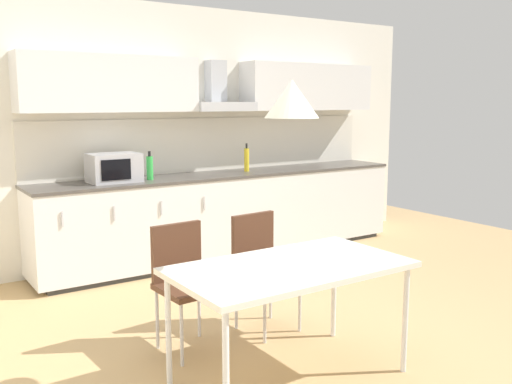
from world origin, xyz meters
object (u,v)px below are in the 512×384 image
Objects in this scene: bottle_yellow at (247,159)px; chair_far_right at (261,259)px; bottle_green at (150,168)px; pendant_lamp at (292,99)px; microwave at (114,168)px; dining_table at (290,272)px; chair_far_left at (184,274)px.

chair_far_right is (-1.11, -1.91, -0.54)m from bottle_yellow.
bottle_green is 2.74m from pendant_lamp.
microwave is 1.67× the size of bottle_green.
pendant_lamp reaches higher than dining_table.
pendant_lamp is (0.12, -2.68, 0.65)m from microwave.
bottle_yellow is 1.10× the size of bottle_green.
microwave is 1.52× the size of bottle_yellow.
pendant_lamp is (0.33, -0.78, 1.19)m from chair_far_left.
chair_far_left reaches higher than dining_table.
chair_far_left is at bearing 179.99° from chair_far_right.
dining_table is at bearing -67.11° from chair_far_left.
pendant_lamp is at bearing -95.25° from bottle_green.
microwave is 0.36m from bottle_green.
bottle_green is at bearing 84.75° from dining_table.
bottle_green is at bearing 73.00° from chair_far_left.
bottle_green is 0.33× the size of chair_far_right.
chair_far_right is at bearing 67.82° from dining_table.
bottle_yellow reaches higher than microwave.
bottle_yellow is at bearing 0.22° from microwave.
chair_far_right is at bearing 67.82° from pendant_lamp.
bottle_yellow reaches higher than chair_far_right.
chair_far_right is at bearing -87.75° from bottle_green.
microwave reaches higher than chair_far_right.
pendant_lamp is (-0.32, -0.78, 1.19)m from chair_far_right.
chair_far_right is (0.43, -1.91, -0.54)m from microwave.
dining_table is 0.86m from chair_far_left.
pendant_lamp reaches higher than microwave.
chair_far_left is at bearing 112.89° from dining_table.
microwave is 0.55× the size of chair_far_left.
bottle_green is at bearing 84.75° from pendant_lamp.
chair_far_right is 2.72× the size of pendant_lamp.
dining_table is 4.50× the size of pendant_lamp.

